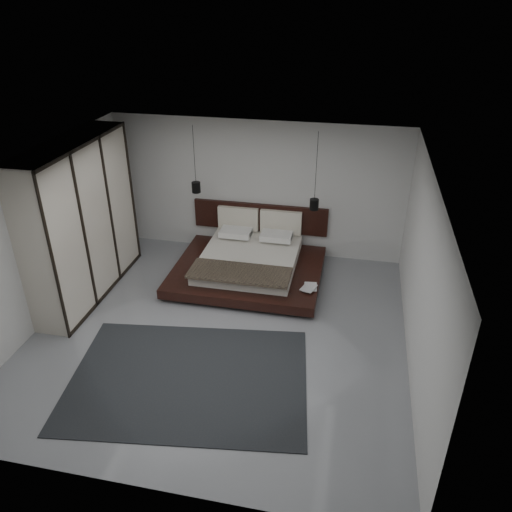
% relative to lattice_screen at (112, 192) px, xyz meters
% --- Properties ---
extents(floor, '(6.00, 6.00, 0.00)m').
position_rel_lattice_screen_xyz_m(floor, '(2.95, -2.45, -1.30)').
color(floor, gray).
rests_on(floor, ground).
extents(ceiling, '(6.00, 6.00, 0.00)m').
position_rel_lattice_screen_xyz_m(ceiling, '(2.95, -2.45, 1.50)').
color(ceiling, white).
rests_on(ceiling, wall_back).
extents(wall_back, '(6.00, 0.00, 6.00)m').
position_rel_lattice_screen_xyz_m(wall_back, '(2.95, 0.55, 0.10)').
color(wall_back, beige).
rests_on(wall_back, floor).
extents(wall_front, '(6.00, 0.00, 6.00)m').
position_rel_lattice_screen_xyz_m(wall_front, '(2.95, -5.45, 0.10)').
color(wall_front, beige).
rests_on(wall_front, floor).
extents(wall_left, '(0.00, 6.00, 6.00)m').
position_rel_lattice_screen_xyz_m(wall_left, '(-0.05, -2.45, 0.10)').
color(wall_left, beige).
rests_on(wall_left, floor).
extents(wall_right, '(0.00, 6.00, 6.00)m').
position_rel_lattice_screen_xyz_m(wall_right, '(5.95, -2.45, 0.10)').
color(wall_right, beige).
rests_on(wall_right, floor).
extents(lattice_screen, '(0.05, 0.90, 2.60)m').
position_rel_lattice_screen_xyz_m(lattice_screen, '(0.00, 0.00, 0.00)').
color(lattice_screen, black).
rests_on(lattice_screen, floor).
extents(bed, '(2.82, 2.41, 1.08)m').
position_rel_lattice_screen_xyz_m(bed, '(3.03, -0.54, -1.01)').
color(bed, black).
rests_on(bed, floor).
extents(book_lower, '(0.26, 0.32, 0.03)m').
position_rel_lattice_screen_xyz_m(book_lower, '(4.19, -1.20, -1.02)').
color(book_lower, '#99724C').
rests_on(book_lower, bed).
extents(book_upper, '(0.31, 0.37, 0.02)m').
position_rel_lattice_screen_xyz_m(book_upper, '(4.17, -1.23, -1.00)').
color(book_upper, '#99724C').
rests_on(book_upper, book_lower).
extents(pendant_left, '(0.17, 0.17, 1.32)m').
position_rel_lattice_screen_xyz_m(pendant_left, '(1.87, -0.10, 0.29)').
color(pendant_left, black).
rests_on(pendant_left, ceiling).
extents(pendant_right, '(0.17, 0.17, 1.48)m').
position_rel_lattice_screen_xyz_m(pendant_right, '(4.19, -0.10, 0.13)').
color(pendant_right, black).
rests_on(pendant_right, ceiling).
extents(wardrobe, '(0.68, 2.88, 2.83)m').
position_rel_lattice_screen_xyz_m(wardrobe, '(0.25, -1.68, 0.12)').
color(wardrobe, beige).
rests_on(wardrobe, floor).
extents(rug, '(3.71, 2.87, 0.01)m').
position_rel_lattice_screen_xyz_m(rug, '(2.80, -3.63, -1.29)').
color(rug, black).
rests_on(rug, floor).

